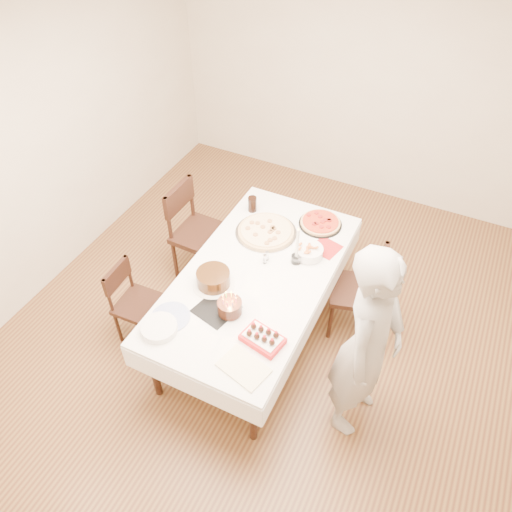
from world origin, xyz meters
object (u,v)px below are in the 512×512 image
at_px(person, 368,346).
at_px(layer_cake, 213,279).
at_px(chair_left_savory, 202,235).
at_px(cola_glass, 252,204).
at_px(strawberry_box, 263,338).
at_px(pasta_bowl, 309,252).
at_px(birthday_cake, 230,304).
at_px(pizza_pepperoni, 320,223).
at_px(chair_right_savory, 356,291).
at_px(pizza_white, 266,231).
at_px(taper_candle, 297,245).
at_px(dining_table, 256,304).
at_px(chair_left_dessert, 140,305).

relative_size(person, layer_cake, 5.10).
bearing_deg(chair_left_savory, cola_glass, -143.32).
distance_m(layer_cake, strawberry_box, 0.69).
height_order(pasta_bowl, birthday_cake, birthday_cake).
bearing_deg(pizza_pepperoni, strawberry_box, -86.36).
distance_m(chair_right_savory, pasta_bowl, 0.56).
bearing_deg(pizza_pepperoni, pizza_white, -140.53).
bearing_deg(birthday_cake, pizza_pepperoni, 78.85).
bearing_deg(person, strawberry_box, 112.35).
distance_m(chair_right_savory, pizza_pepperoni, 0.70).
distance_m(cola_glass, birthday_cake, 1.25).
bearing_deg(pizza_white, person, -36.46).
height_order(pizza_pepperoni, cola_glass, cola_glass).
bearing_deg(cola_glass, layer_cake, -81.84).
height_order(chair_left_savory, strawberry_box, chair_left_savory).
bearing_deg(pizza_pepperoni, cola_glass, -172.09).
distance_m(chair_left_savory, cola_glass, 0.59).
bearing_deg(chair_left_savory, chair_right_savory, -178.21).
height_order(taper_candle, cola_glass, taper_candle).
bearing_deg(chair_left_savory, layer_cake, 129.85).
xyz_separation_m(dining_table, layer_cake, (-0.26, -0.25, 0.44)).
bearing_deg(pizza_white, dining_table, -73.79).
relative_size(person, cola_glass, 11.61).
distance_m(chair_right_savory, taper_candle, 0.73).
distance_m(dining_table, pasta_bowl, 0.66).
distance_m(chair_left_savory, pizza_pepperoni, 1.15).
relative_size(chair_left_savory, taper_candle, 2.62).
bearing_deg(pasta_bowl, taper_candle, -118.51).
xyz_separation_m(pizza_white, taper_candle, (0.39, -0.22, 0.17)).
distance_m(dining_table, chair_right_savory, 0.88).
height_order(chair_left_savory, chair_left_dessert, chair_left_savory).
xyz_separation_m(chair_left_savory, birthday_cake, (0.81, -0.90, 0.34)).
relative_size(chair_left_dessert, strawberry_box, 2.67).
bearing_deg(taper_candle, strawberry_box, -83.39).
distance_m(chair_left_dessert, pizza_pepperoni, 1.77).
bearing_deg(chair_right_savory, layer_cake, -161.22).
height_order(dining_table, chair_left_savory, chair_left_savory).
bearing_deg(dining_table, layer_cake, -135.80).
height_order(person, pizza_pepperoni, person).
bearing_deg(cola_glass, pasta_bowl, -25.54).
relative_size(chair_right_savory, strawberry_box, 3.08).
bearing_deg(pizza_white, cola_glass, 137.11).
distance_m(pasta_bowl, taper_candle, 0.20).
distance_m(dining_table, cola_glass, 0.95).
height_order(pizza_pepperoni, strawberry_box, strawberry_box).
height_order(dining_table, taper_candle, taper_candle).
xyz_separation_m(person, birthday_cake, (-1.05, -0.07, -0.03)).
bearing_deg(chair_right_savory, chair_left_dessert, -166.63).
height_order(taper_candle, birthday_cake, taper_candle).
bearing_deg(pasta_bowl, strawberry_box, -88.05).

